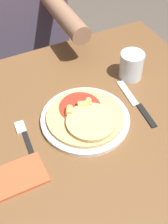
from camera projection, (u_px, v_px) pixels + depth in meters
ground_plane at (85, 224)px, 1.49m from camera, size 8.00×8.00×0.00m
dining_table at (85, 147)px, 1.04m from camera, size 0.92×0.81×0.75m
plate at (84, 119)px, 0.93m from camera, size 0.27×0.27×0.01m
pizza at (85, 117)px, 0.92m from camera, size 0.23×0.23×0.04m
fork at (26, 140)px, 0.89m from camera, size 0.03×0.18×0.00m
knife at (137, 104)px, 0.98m from camera, size 0.03×0.22×0.00m
drinking_glass at (131, 65)px, 1.04m from camera, size 0.08×0.08×0.09m
napkin at (19, 176)px, 0.80m from camera, size 0.14×0.10×0.01m
person_diner at (19, 30)px, 1.37m from camera, size 0.40×0.52×1.19m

